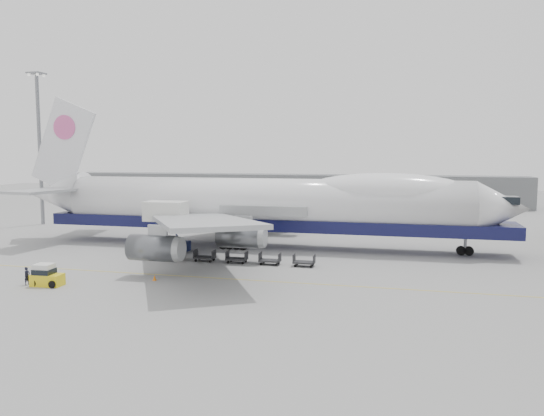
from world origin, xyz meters
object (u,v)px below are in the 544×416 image
(airliner, at_px, (267,204))
(baggage_tug, at_px, (46,276))
(ground_worker, at_px, (27,276))
(catering_truck, at_px, (166,223))

(airliner, relative_size, baggage_tug, 23.49)
(airliner, bearing_deg, baggage_tug, -121.05)
(airliner, height_order, ground_worker, airliner)
(airliner, bearing_deg, catering_truck, -152.70)
(catering_truck, height_order, ground_worker, catering_truck)
(baggage_tug, distance_m, ground_worker, 1.89)
(catering_truck, height_order, baggage_tug, catering_truck)
(ground_worker, bearing_deg, catering_truck, -8.90)
(baggage_tug, relative_size, ground_worker, 1.70)
(baggage_tug, bearing_deg, catering_truck, 76.45)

